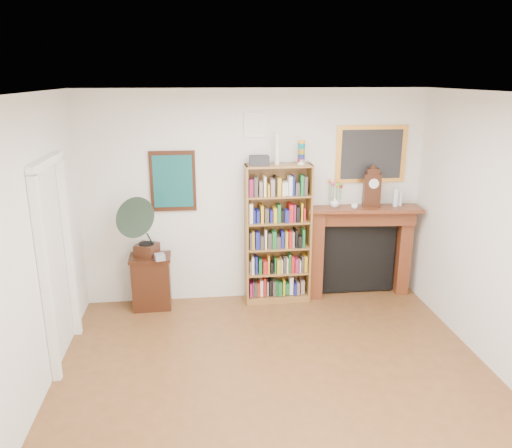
{
  "coord_description": "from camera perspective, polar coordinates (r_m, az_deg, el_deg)",
  "views": [
    {
      "loc": [
        -0.71,
        -3.86,
        2.95
      ],
      "look_at": [
        -0.08,
        1.6,
        1.31
      ],
      "focal_mm": 35.0,
      "sensor_mm": 36.0,
      "label": 1
    }
  ],
  "objects": [
    {
      "name": "cd_stack",
      "position": [
        6.4,
        -10.95,
        -3.72
      ],
      "size": [
        0.15,
        0.15,
        0.08
      ],
      "primitive_type": "cube",
      "rotation": [
        0.0,
        0.0,
        0.28
      ],
      "color": "#ABADB8",
      "rests_on": "side_cabinet"
    },
    {
      "name": "fireplace",
      "position": [
        6.96,
        11.83,
        -2.06
      ],
      "size": [
        1.53,
        0.49,
        1.27
      ],
      "rotation": [
        0.0,
        0.0,
        -0.09
      ],
      "color": "#522513",
      "rests_on": "floor"
    },
    {
      "name": "flower_vase",
      "position": [
        6.67,
        8.98,
        2.5
      ],
      "size": [
        0.16,
        0.16,
        0.14
      ],
      "primitive_type": "imported",
      "rotation": [
        0.0,
        0.0,
        0.18
      ],
      "color": "silver",
      "rests_on": "fireplace"
    },
    {
      "name": "bookshelf",
      "position": [
        6.55,
        2.51,
        -0.31
      ],
      "size": [
        0.86,
        0.31,
        2.15
      ],
      "rotation": [
        0.0,
        0.0,
        0.01
      ],
      "color": "brown",
      "rests_on": "floor"
    },
    {
      "name": "small_picture",
      "position": [
        6.41,
        -0.18,
        11.28
      ],
      "size": [
        0.26,
        0.04,
        0.3
      ],
      "color": "white",
      "rests_on": "back_wall"
    },
    {
      "name": "teal_poster",
      "position": [
        6.48,
        -9.47,
        4.85
      ],
      "size": [
        0.58,
        0.04,
        0.78
      ],
      "color": "black",
      "rests_on": "back_wall"
    },
    {
      "name": "mantel_clock",
      "position": [
        6.77,
        13.11,
        4.01
      ],
      "size": [
        0.23,
        0.15,
        0.51
      ],
      "rotation": [
        0.0,
        0.0,
        -0.13
      ],
      "color": "black",
      "rests_on": "fireplace"
    },
    {
      "name": "door_casing",
      "position": [
        5.54,
        -21.89,
        -2.35
      ],
      "size": [
        0.08,
        1.02,
        2.17
      ],
      "color": "white",
      "rests_on": "left_wall"
    },
    {
      "name": "bottle_right",
      "position": [
        6.94,
        16.16,
        2.85
      ],
      "size": [
        0.06,
        0.06,
        0.2
      ],
      "primitive_type": "cylinder",
      "color": "silver",
      "rests_on": "fireplace"
    },
    {
      "name": "bottle_left",
      "position": [
        6.88,
        15.69,
        2.94
      ],
      "size": [
        0.07,
        0.07,
        0.24
      ],
      "primitive_type": "cylinder",
      "color": "silver",
      "rests_on": "fireplace"
    },
    {
      "name": "side_cabinet",
      "position": [
        6.7,
        -11.84,
        -6.48
      ],
      "size": [
        0.53,
        0.39,
        0.71
      ],
      "primitive_type": "cube",
      "rotation": [
        0.0,
        0.0,
        0.02
      ],
      "color": "black",
      "rests_on": "floor"
    },
    {
      "name": "teacup",
      "position": [
        6.64,
        11.2,
        2.01
      ],
      "size": [
        0.11,
        0.11,
        0.07
      ],
      "primitive_type": "imported",
      "rotation": [
        0.0,
        0.0,
        -0.36
      ],
      "color": "white",
      "rests_on": "fireplace"
    },
    {
      "name": "room",
      "position": [
        4.22,
        3.63,
        -4.95
      ],
      "size": [
        4.51,
        5.01,
        2.81
      ],
      "color": "brown",
      "rests_on": "ground"
    },
    {
      "name": "gilt_painting",
      "position": [
        6.8,
        13.03,
        7.77
      ],
      "size": [
        0.95,
        0.04,
        0.75
      ],
      "color": "gold",
      "rests_on": "back_wall"
    },
    {
      "name": "gramophone",
      "position": [
        6.33,
        -12.7,
        0.03
      ],
      "size": [
        0.71,
        0.78,
        0.83
      ],
      "rotation": [
        0.0,
        0.0,
        -0.4
      ],
      "color": "black",
      "rests_on": "side_cabinet"
    }
  ]
}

